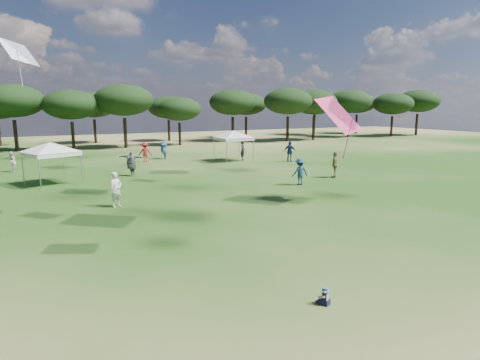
% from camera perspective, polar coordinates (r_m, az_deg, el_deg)
% --- Properties ---
extents(ground, '(140.00, 140.00, 0.00)m').
position_cam_1_polar(ground, '(9.53, 20.62, -21.53)').
color(ground, '#284E17').
rests_on(ground, ground).
extents(tree_line, '(108.78, 17.63, 7.77)m').
position_cam_1_polar(tree_line, '(53.42, -17.79, 10.46)').
color(tree_line, black).
rests_on(tree_line, ground).
extents(tent_left, '(5.24, 5.24, 3.02)m').
position_cam_1_polar(tent_left, '(28.10, -25.37, 4.64)').
color(tent_left, gray).
rests_on(tent_left, ground).
extents(tent_right, '(5.72, 5.72, 3.08)m').
position_cam_1_polar(tent_right, '(36.51, -0.98, 6.85)').
color(tent_right, gray).
rests_on(tent_right, ground).
extents(toddler, '(0.34, 0.37, 0.45)m').
position_cam_1_polar(toddler, '(10.75, 11.99, -15.96)').
color(toddler, black).
rests_on(toddler, ground).
extents(festival_crowd, '(28.31, 19.70, 1.87)m').
position_cam_1_polar(festival_crowd, '(30.17, -13.92, 2.40)').
color(festival_crowd, beige).
rests_on(festival_crowd, ground).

